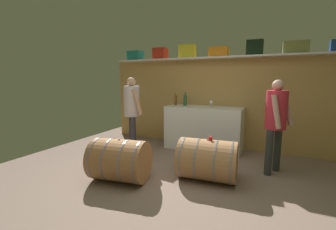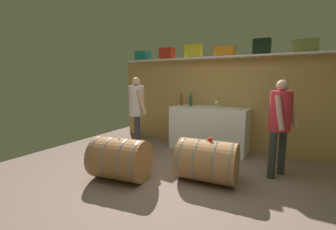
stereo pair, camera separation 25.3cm
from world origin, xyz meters
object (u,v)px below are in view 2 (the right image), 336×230
(wine_bottle_amber, at_px, (181,100))
(wine_glass, at_px, (216,103))
(toolcase_orange, at_px, (225,52))
(work_cabinet, at_px, (209,129))
(toolcase_yellow, at_px, (194,51))
(wine_barrel_far, at_px, (120,159))
(winemaker_pouring, at_px, (137,106))
(wine_bottle_green, at_px, (191,100))
(wine_barrel_near, at_px, (207,161))
(toolcase_red, at_px, (167,54))
(visitor_tasting, at_px, (280,118))
(toolcase_black, at_px, (262,47))
(toolcase_olive, at_px, (305,46))
(toolcase_teal, at_px, (143,56))
(tasting_cup, at_px, (210,139))

(wine_bottle_amber, distance_m, wine_glass, 0.84)
(toolcase_orange, bearing_deg, wine_glass, -114.16)
(work_cabinet, bearing_deg, toolcase_yellow, 155.13)
(toolcase_yellow, relative_size, work_cabinet, 0.22)
(wine_barrel_far, xyz_separation_m, winemaker_pouring, (-0.64, 1.29, 0.64))
(wine_bottle_green, xyz_separation_m, wine_barrel_near, (0.98, -1.53, -0.75))
(toolcase_red, xyz_separation_m, wine_bottle_amber, (0.49, -0.18, -1.06))
(toolcase_yellow, relative_size, visitor_tasting, 0.24)
(toolcase_red, relative_size, wine_bottle_amber, 1.10)
(wine_glass, xyz_separation_m, visitor_tasting, (1.27, -0.80, -0.10))
(winemaker_pouring, bearing_deg, wine_glass, 79.98)
(toolcase_black, height_order, wine_glass, toolcase_black)
(toolcase_red, bearing_deg, wine_bottle_amber, -19.61)
(work_cabinet, height_order, visitor_tasting, visitor_tasting)
(toolcase_olive, relative_size, wine_barrel_far, 0.46)
(toolcase_teal, height_order, tasting_cup, toolcase_teal)
(toolcase_yellow, relative_size, wine_barrel_near, 0.39)
(wine_barrel_far, distance_m, visitor_tasting, 2.54)
(toolcase_yellow, xyz_separation_m, wine_bottle_amber, (-0.20, -0.18, -1.08))
(toolcase_red, bearing_deg, wine_bottle_green, -13.14)
(toolcase_red, bearing_deg, toolcase_black, 0.96)
(wine_glass, bearing_deg, toolcase_red, 171.34)
(toolcase_teal, height_order, visitor_tasting, toolcase_teal)
(visitor_tasting, bearing_deg, wine_barrel_far, -32.13)
(toolcase_teal, xyz_separation_m, toolcase_black, (2.83, 0.00, 0.03))
(wine_barrel_near, distance_m, visitor_tasting, 1.30)
(wine_bottle_green, relative_size, wine_barrel_near, 0.33)
(toolcase_teal, bearing_deg, wine_bottle_amber, -5.16)
(toolcase_yellow, xyz_separation_m, toolcase_orange, (0.72, 0.00, -0.05))
(wine_barrel_far, bearing_deg, tasting_cup, 16.35)
(work_cabinet, bearing_deg, toolcase_teal, 173.12)
(wine_glass, bearing_deg, winemaker_pouring, -150.40)
(toolcase_black, bearing_deg, wine_bottle_amber, -175.48)
(wine_barrel_far, bearing_deg, work_cabinet, 62.48)
(toolcase_teal, height_order, toolcase_red, toolcase_red)
(toolcase_orange, distance_m, toolcase_black, 0.72)
(toolcase_teal, xyz_separation_m, visitor_tasting, (3.31, -1.00, -1.17))
(toolcase_yellow, distance_m, work_cabinet, 1.76)
(work_cabinet, bearing_deg, toolcase_red, 169.08)
(toolcase_yellow, xyz_separation_m, wine_barrel_near, (1.01, -1.72, -1.82))
(wine_barrel_near, height_order, wine_barrel_far, wine_barrel_far)
(toolcase_yellow, relative_size, toolcase_olive, 0.85)
(wine_bottle_amber, relative_size, wine_glass, 1.93)
(toolcase_yellow, height_order, toolcase_black, toolcase_yellow)
(toolcase_yellow, relative_size, wine_bottle_green, 1.18)
(toolcase_teal, relative_size, toolcase_red, 1.11)
(wine_bottle_amber, bearing_deg, wine_barrel_near, -51.62)
(wine_barrel_near, height_order, winemaker_pouring, winemaker_pouring)
(wine_glass, bearing_deg, toolcase_teal, 174.33)
(toolcase_black, bearing_deg, wine_barrel_near, -105.64)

